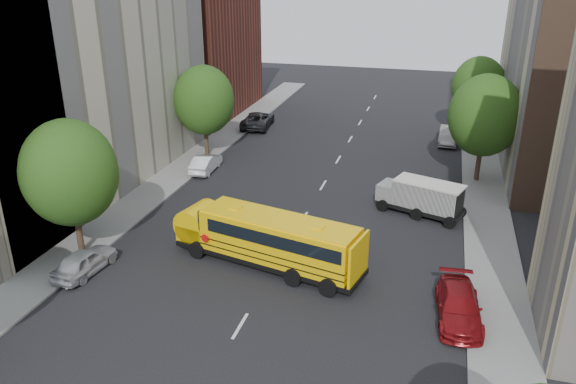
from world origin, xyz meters
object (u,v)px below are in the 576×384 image
at_px(street_tree_5, 478,87).
at_px(school_bus, 266,237).
at_px(safari_truck, 421,197).
at_px(parked_car_2, 258,120).
at_px(street_tree_4, 485,116).
at_px(parked_car_5, 449,135).
at_px(parked_car_1, 206,163).
at_px(parked_car_3, 459,306).
at_px(street_tree_1, 70,173).
at_px(street_tree_2, 204,100).
at_px(parked_car_0, 85,261).

height_order(street_tree_5, school_bus, street_tree_5).
relative_size(safari_truck, parked_car_2, 1.03).
distance_m(street_tree_4, street_tree_5, 12.01).
relative_size(parked_car_2, parked_car_5, 1.23).
relative_size(street_tree_5, safari_truck, 1.31).
height_order(street_tree_4, street_tree_5, street_tree_4).
xyz_separation_m(school_bus, parked_car_2, (-9.07, 25.83, -0.93)).
distance_m(school_bus, parked_car_5, 27.14).
height_order(parked_car_1, parked_car_5, parked_car_5).
distance_m(street_tree_4, parked_car_1, 21.36).
bearing_deg(parked_car_5, school_bus, -107.95).
bearing_deg(parked_car_2, parked_car_3, 118.52).
bearing_deg(street_tree_5, parked_car_1, -143.04).
relative_size(street_tree_1, school_bus, 0.71).
height_order(street_tree_1, parked_car_2, street_tree_1).
distance_m(street_tree_5, parked_car_1, 26.09).
relative_size(street_tree_2, parked_car_2, 1.38).
distance_m(school_bus, parked_car_2, 27.39).
bearing_deg(parked_car_1, parked_car_2, -93.11).
xyz_separation_m(street_tree_2, parked_car_1, (1.40, -3.50, -4.16)).
relative_size(school_bus, parked_car_0, 2.76).
height_order(street_tree_2, school_bus, street_tree_2).
height_order(street_tree_1, school_bus, street_tree_1).
distance_m(school_bus, safari_truck, 11.91).
bearing_deg(street_tree_5, street_tree_1, -126.25).
height_order(street_tree_1, safari_truck, street_tree_1).
bearing_deg(street_tree_5, parked_car_2, -173.17).
distance_m(parked_car_1, parked_car_2, 13.04).
height_order(parked_car_2, parked_car_3, parked_car_2).
relative_size(street_tree_4, parked_car_1, 2.00).
height_order(street_tree_1, parked_car_1, street_tree_1).
bearing_deg(street_tree_1, school_bus, 9.26).
bearing_deg(school_bus, street_tree_2, 135.93).
bearing_deg(parked_car_3, parked_car_1, 136.75).
bearing_deg(parked_car_0, street_tree_4, -130.82).
bearing_deg(street_tree_1, street_tree_4, 39.29).
bearing_deg(parked_car_1, street_tree_4, -173.47).
bearing_deg(parked_car_3, street_tree_5, 82.52).
relative_size(street_tree_2, parked_car_0, 1.92).
bearing_deg(safari_truck, parked_car_0, -124.25).
bearing_deg(street_tree_4, parked_car_1, -170.35).
relative_size(street_tree_2, parked_car_3, 1.61).
distance_m(street_tree_1, parked_car_0, 4.80).
bearing_deg(parked_car_0, parked_car_5, -117.04).
relative_size(street_tree_4, parked_car_0, 2.02).
bearing_deg(safari_truck, parked_car_3, -59.02).
height_order(street_tree_2, street_tree_5, street_tree_2).
bearing_deg(school_bus, parked_car_0, -146.22).
xyz_separation_m(street_tree_4, parked_car_3, (-1.40, -18.71, -4.38)).
relative_size(safari_truck, parked_car_5, 1.26).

